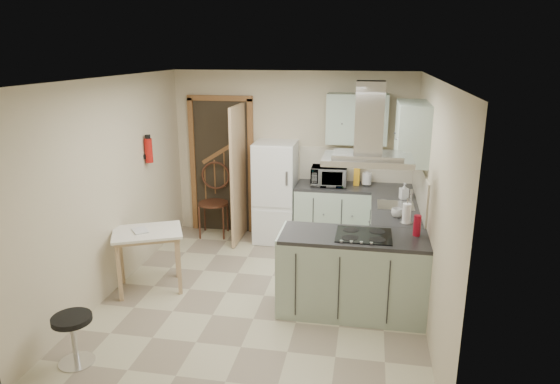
% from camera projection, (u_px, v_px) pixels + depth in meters
% --- Properties ---
extents(floor, '(4.20, 4.20, 0.00)m').
position_uv_depth(floor, '(264.00, 296.00, 5.87)').
color(floor, '#BEB593').
rests_on(floor, ground).
extents(ceiling, '(4.20, 4.20, 0.00)m').
position_uv_depth(ceiling, '(262.00, 79.00, 5.18)').
color(ceiling, silver).
rests_on(ceiling, back_wall).
extents(back_wall, '(3.60, 0.00, 3.60)m').
position_uv_depth(back_wall, '(292.00, 156.00, 7.51)').
color(back_wall, beige).
rests_on(back_wall, floor).
extents(left_wall, '(0.00, 4.20, 4.20)m').
position_uv_depth(left_wall, '(113.00, 186.00, 5.83)').
color(left_wall, beige).
rests_on(left_wall, floor).
extents(right_wall, '(0.00, 4.20, 4.20)m').
position_uv_depth(right_wall, '(431.00, 202.00, 5.22)').
color(right_wall, beige).
rests_on(right_wall, floor).
extents(doorway, '(1.10, 0.12, 2.10)m').
position_uv_depth(doorway, '(222.00, 166.00, 7.73)').
color(doorway, brown).
rests_on(doorway, floor).
extents(fridge, '(0.60, 0.60, 1.50)m').
position_uv_depth(fridge, '(276.00, 192.00, 7.40)').
color(fridge, white).
rests_on(fridge, floor).
extents(counter_back, '(1.08, 0.60, 0.90)m').
position_uv_depth(counter_back, '(333.00, 215.00, 7.34)').
color(counter_back, '#9EB2A0').
rests_on(counter_back, floor).
extents(counter_right, '(0.60, 1.95, 0.90)m').
position_uv_depth(counter_right, '(393.00, 234.00, 6.56)').
color(counter_right, '#9EB2A0').
rests_on(counter_right, floor).
extents(splashback, '(1.68, 0.02, 0.50)m').
position_uv_depth(splashback, '(356.00, 165.00, 7.36)').
color(splashback, beige).
rests_on(splashback, counter_back).
extents(wall_cabinet_back, '(0.85, 0.35, 0.70)m').
position_uv_depth(wall_cabinet_back, '(357.00, 119.00, 7.02)').
color(wall_cabinet_back, '#9EB2A0').
rests_on(wall_cabinet_back, back_wall).
extents(wall_cabinet_right, '(0.35, 0.90, 0.70)m').
position_uv_depth(wall_cabinet_right, '(412.00, 132.00, 5.89)').
color(wall_cabinet_right, '#9EB2A0').
rests_on(wall_cabinet_right, right_wall).
extents(peninsula, '(1.55, 0.65, 0.90)m').
position_uv_depth(peninsula, '(352.00, 274.00, 5.40)').
color(peninsula, '#9EB2A0').
rests_on(peninsula, floor).
extents(hob, '(0.58, 0.50, 0.01)m').
position_uv_depth(hob, '(364.00, 235.00, 5.26)').
color(hob, black).
rests_on(hob, peninsula).
extents(extractor_hood, '(0.90, 0.55, 0.10)m').
position_uv_depth(extractor_hood, '(367.00, 160.00, 5.03)').
color(extractor_hood, silver).
rests_on(extractor_hood, ceiling).
extents(sink, '(0.45, 0.40, 0.01)m').
position_uv_depth(sink, '(396.00, 205.00, 6.26)').
color(sink, silver).
rests_on(sink, counter_right).
extents(fire_extinguisher, '(0.10, 0.10, 0.32)m').
position_uv_depth(fire_extinguisher, '(149.00, 151.00, 6.61)').
color(fire_extinguisher, '#B2140F').
rests_on(fire_extinguisher, left_wall).
extents(drop_leaf_table, '(0.96, 0.87, 0.74)m').
position_uv_depth(drop_leaf_table, '(149.00, 260.00, 5.96)').
color(drop_leaf_table, tan).
rests_on(drop_leaf_table, floor).
extents(bentwood_chair, '(0.50, 0.50, 1.03)m').
position_uv_depth(bentwood_chair, '(213.00, 203.00, 7.66)').
color(bentwood_chair, '#482B18').
rests_on(bentwood_chair, floor).
extents(stool, '(0.42, 0.42, 0.48)m').
position_uv_depth(stool, '(74.00, 340.00, 4.56)').
color(stool, black).
rests_on(stool, floor).
extents(microwave, '(0.51, 0.35, 0.28)m').
position_uv_depth(microwave, '(329.00, 176.00, 7.15)').
color(microwave, black).
rests_on(microwave, counter_back).
extents(kettle, '(0.17, 0.17, 0.20)m').
position_uv_depth(kettle, '(367.00, 179.00, 7.17)').
color(kettle, silver).
rests_on(kettle, counter_back).
extents(cereal_box, '(0.08, 0.21, 0.31)m').
position_uv_depth(cereal_box, '(357.00, 174.00, 7.23)').
color(cereal_box, gold).
rests_on(cereal_box, counter_back).
extents(soap_bottle, '(0.13, 0.13, 0.21)m').
position_uv_depth(soap_bottle, '(404.00, 191.00, 6.52)').
color(soap_bottle, '#AFB0BB').
rests_on(soap_bottle, counter_right).
extents(paper_towel, '(0.11, 0.11, 0.24)m').
position_uv_depth(paper_towel, '(407.00, 213.00, 5.60)').
color(paper_towel, white).
rests_on(paper_towel, counter_right).
extents(cup, '(0.14, 0.14, 0.10)m').
position_uv_depth(cup, '(397.00, 213.00, 5.83)').
color(cup, silver).
rests_on(cup, counter_right).
extents(red_bottle, '(0.10, 0.10, 0.22)m').
position_uv_depth(red_bottle, '(417.00, 226.00, 5.24)').
color(red_bottle, '#A90E22').
rests_on(red_bottle, peninsula).
extents(book, '(0.26, 0.27, 0.10)m').
position_uv_depth(book, '(133.00, 228.00, 5.79)').
color(book, '#9B3343').
rests_on(book, drop_leaf_table).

